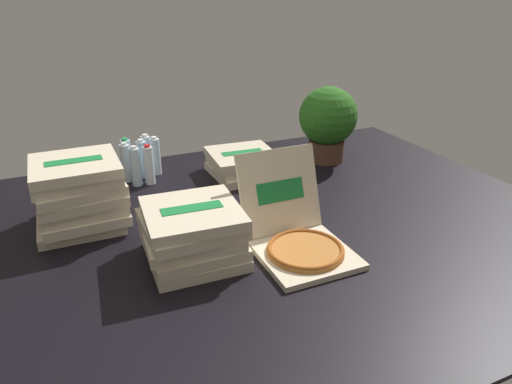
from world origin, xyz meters
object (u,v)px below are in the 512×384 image
potted_plant (328,120)px  water_bottle_0 (149,165)px  pizza_stack_center_near (192,234)px  pizza_stack_center_far (79,194)px  water_bottle_4 (147,154)px  water_bottle_5 (136,167)px  water_bottle_6 (156,156)px  water_bottle_1 (143,159)px  water_bottle_2 (126,163)px  open_pizza_box (297,233)px  pizza_stack_left_near (244,163)px  water_bottle_3 (127,158)px

potted_plant → water_bottle_0: bearing=175.9°
pizza_stack_center_near → pizza_stack_center_far: bearing=128.7°
water_bottle_4 → pizza_stack_center_near: bearing=-91.8°
water_bottle_5 → water_bottle_6: same height
pizza_stack_center_far → water_bottle_1: (0.41, 0.51, -0.05)m
pizza_stack_center_far → water_bottle_6: (0.49, 0.53, -0.05)m
water_bottle_0 → water_bottle_2: 0.15m
open_pizza_box → pizza_stack_center_far: size_ratio=1.24×
pizza_stack_left_near → water_bottle_3: 0.73m
open_pizza_box → pizza_stack_center_near: 0.47m
water_bottle_4 → potted_plant: potted_plant is taller
water_bottle_0 → potted_plant: bearing=-4.1°
open_pizza_box → water_bottle_1: open_pizza_box is taller
water_bottle_0 → potted_plant: (1.19, -0.09, 0.16)m
pizza_stack_center_near → potted_plant: (1.19, 0.83, 0.16)m
water_bottle_4 → water_bottle_6: 0.08m
pizza_stack_center_near → water_bottle_2: pizza_stack_center_near is taller
open_pizza_box → water_bottle_1: (-0.46, 1.15, 0.04)m
water_bottle_0 → water_bottle_4: size_ratio=1.00×
pizza_stack_left_near → water_bottle_6: 0.56m
water_bottle_3 → water_bottle_4: 0.13m
pizza_stack_center_far → water_bottle_2: pizza_stack_center_far is taller
water_bottle_5 → water_bottle_6: 0.20m
water_bottle_2 → water_bottle_3: 0.09m
water_bottle_0 → water_bottle_4: same height
water_bottle_0 → water_bottle_3: same height
water_bottle_0 → water_bottle_3: size_ratio=1.00×
pizza_stack_center_far → water_bottle_5: (0.34, 0.40, -0.05)m
water_bottle_1 → water_bottle_5: size_ratio=1.00×
water_bottle_4 → water_bottle_3: bearing=-167.7°
open_pizza_box → water_bottle_0: open_pizza_box is taller
pizza_stack_center_far → water_bottle_3: size_ratio=1.77×
open_pizza_box → water_bottle_2: size_ratio=2.18×
pizza_stack_center_near → water_bottle_3: bearing=95.0°
open_pizza_box → water_bottle_4: open_pizza_box is taller
water_bottle_6 → water_bottle_1: bearing=-167.4°
pizza_stack_center_near → water_bottle_0: (0.00, 0.91, -0.00)m
open_pizza_box → water_bottle_0: bearing=113.4°
pizza_stack_left_near → water_bottle_1: size_ratio=1.76×
water_bottle_2 → water_bottle_5: size_ratio=1.00×
water_bottle_0 → water_bottle_1: 0.12m
pizza_stack_center_far → water_bottle_3: bearing=60.8°
water_bottle_1 → water_bottle_4: (0.04, 0.09, 0.00)m
open_pizza_box → water_bottle_6: (-0.38, 1.17, 0.04)m
pizza_stack_left_near → water_bottle_3: (-0.68, 0.27, 0.04)m
water_bottle_0 → water_bottle_4: bearing=81.8°
water_bottle_0 → water_bottle_2: size_ratio=1.00×
water_bottle_0 → water_bottle_2: (-0.12, 0.09, 0.00)m
pizza_stack_left_near → water_bottle_6: water_bottle_6 is taller
pizza_stack_center_near → water_bottle_6: pizza_stack_center_near is taller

